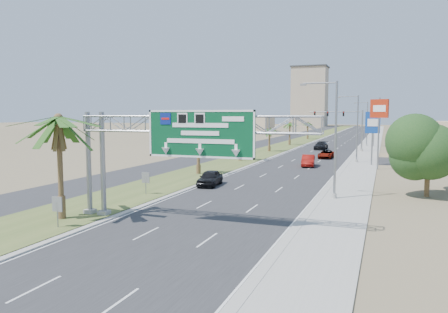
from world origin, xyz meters
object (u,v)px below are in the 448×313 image
at_px(sign_gantry, 181,132).
at_px(pole_sign_red_near, 379,113).
at_px(car_right_lane, 326,154).
at_px(pole_sign_red_far, 374,121).
at_px(car_left_lane, 210,178).
at_px(palm_near, 58,119).
at_px(car_far, 321,146).
at_px(car_mid_lane, 308,161).
at_px(signal_mast, 351,127).
at_px(pole_sign_blue, 373,125).

distance_m(sign_gantry, pole_sign_red_near, 36.62).
bearing_deg(car_right_lane, pole_sign_red_far, 80.02).
bearing_deg(car_left_lane, palm_near, -109.64).
bearing_deg(palm_near, car_far, 82.88).
bearing_deg(car_mid_lane, car_far, 87.63).
relative_size(car_mid_lane, car_far, 0.88).
height_order(car_left_lane, car_far, car_far).
bearing_deg(car_far, car_mid_lane, -83.14).
height_order(signal_mast, car_right_lane, signal_mast).
height_order(car_left_lane, pole_sign_red_far, pole_sign_red_far).
distance_m(palm_near, car_mid_lane, 38.82).
xyz_separation_m(palm_near, pole_sign_red_far, (18.20, 79.60, -1.25)).
height_order(car_left_lane, car_mid_lane, car_mid_lane).
distance_m(signal_mast, pole_sign_red_near, 28.00).
distance_m(car_mid_lane, pole_sign_red_far, 43.71).
bearing_deg(pole_sign_red_near, palm_near, -118.39).
distance_m(car_right_lane, pole_sign_red_near, 16.22).
bearing_deg(sign_gantry, signal_mast, 84.26).
bearing_deg(car_left_lane, pole_sign_red_far, 71.36).
xyz_separation_m(palm_near, car_left_lane, (4.10, 16.85, -6.15)).
distance_m(signal_mast, pole_sign_red_far, 16.11).
xyz_separation_m(palm_near, car_far, (8.34, 66.76, -6.13)).
xyz_separation_m(palm_near, pole_sign_blue, (18.92, 40.91, -1.17)).
height_order(signal_mast, pole_sign_red_far, signal_mast).
xyz_separation_m(car_mid_lane, pole_sign_red_near, (9.09, -0.19, 6.60)).
bearing_deg(signal_mast, car_right_lane, -100.27).
bearing_deg(pole_sign_blue, pole_sign_red_near, -78.48).
bearing_deg(pole_sign_red_near, car_left_lane, -128.44).
relative_size(signal_mast, car_right_lane, 2.14).
bearing_deg(pole_sign_blue, sign_gantry, -105.46).
xyz_separation_m(car_right_lane, pole_sign_red_near, (8.14, -12.30, 6.73)).
relative_size(sign_gantry, car_far, 3.03).
height_order(palm_near, car_left_lane, palm_near).
distance_m(signal_mast, pole_sign_blue, 23.53).
bearing_deg(car_far, car_left_lane, -92.51).
height_order(sign_gantry, pole_sign_red_far, sign_gantry).
relative_size(car_right_lane, car_far, 0.87).
distance_m(sign_gantry, palm_near, 8.41).
xyz_separation_m(signal_mast, pole_sign_red_near, (5.42, -27.35, 2.55)).
bearing_deg(pole_sign_blue, pole_sign_red_far, 91.06).
bearing_deg(car_left_lane, car_far, 79.16).
distance_m(sign_gantry, car_left_lane, 16.34).
height_order(signal_mast, car_left_lane, signal_mast).
relative_size(palm_near, pole_sign_blue, 1.07).
height_order(signal_mast, car_mid_lane, signal_mast).
xyz_separation_m(car_far, pole_sign_red_near, (11.45, -30.14, 6.60)).
bearing_deg(signal_mast, car_far, 155.18).
distance_m(car_left_lane, pole_sign_red_near, 26.09).
height_order(car_left_lane, pole_sign_red_near, pole_sign_red_near).
xyz_separation_m(sign_gantry, palm_near, (-8.14, -1.93, 0.87)).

